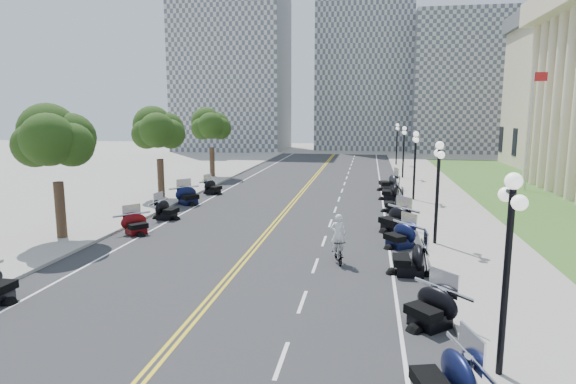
# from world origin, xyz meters

# --- Properties ---
(ground) EXTENTS (160.00, 160.00, 0.00)m
(ground) POSITION_xyz_m (0.00, 0.00, 0.00)
(ground) COLOR gray
(road) EXTENTS (16.00, 90.00, 0.01)m
(road) POSITION_xyz_m (0.00, 10.00, 0.00)
(road) COLOR #333335
(road) RESTS_ON ground
(centerline_yellow_a) EXTENTS (0.12, 90.00, 0.00)m
(centerline_yellow_a) POSITION_xyz_m (-0.12, 10.00, 0.01)
(centerline_yellow_a) COLOR yellow
(centerline_yellow_a) RESTS_ON road
(centerline_yellow_b) EXTENTS (0.12, 90.00, 0.00)m
(centerline_yellow_b) POSITION_xyz_m (0.12, 10.00, 0.01)
(centerline_yellow_b) COLOR yellow
(centerline_yellow_b) RESTS_ON road
(edge_line_north) EXTENTS (0.12, 90.00, 0.00)m
(edge_line_north) POSITION_xyz_m (6.40, 10.00, 0.01)
(edge_line_north) COLOR white
(edge_line_north) RESTS_ON road
(edge_line_south) EXTENTS (0.12, 90.00, 0.00)m
(edge_line_south) POSITION_xyz_m (-6.40, 10.00, 0.01)
(edge_line_south) COLOR white
(edge_line_south) RESTS_ON road
(lane_dash_4) EXTENTS (0.12, 2.00, 0.00)m
(lane_dash_4) POSITION_xyz_m (3.20, -8.00, 0.01)
(lane_dash_4) COLOR white
(lane_dash_4) RESTS_ON road
(lane_dash_5) EXTENTS (0.12, 2.00, 0.00)m
(lane_dash_5) POSITION_xyz_m (3.20, -4.00, 0.01)
(lane_dash_5) COLOR white
(lane_dash_5) RESTS_ON road
(lane_dash_6) EXTENTS (0.12, 2.00, 0.00)m
(lane_dash_6) POSITION_xyz_m (3.20, 0.00, 0.01)
(lane_dash_6) COLOR white
(lane_dash_6) RESTS_ON road
(lane_dash_7) EXTENTS (0.12, 2.00, 0.00)m
(lane_dash_7) POSITION_xyz_m (3.20, 4.00, 0.01)
(lane_dash_7) COLOR white
(lane_dash_7) RESTS_ON road
(lane_dash_8) EXTENTS (0.12, 2.00, 0.00)m
(lane_dash_8) POSITION_xyz_m (3.20, 8.00, 0.01)
(lane_dash_8) COLOR white
(lane_dash_8) RESTS_ON road
(lane_dash_9) EXTENTS (0.12, 2.00, 0.00)m
(lane_dash_9) POSITION_xyz_m (3.20, 12.00, 0.01)
(lane_dash_9) COLOR white
(lane_dash_9) RESTS_ON road
(lane_dash_10) EXTENTS (0.12, 2.00, 0.00)m
(lane_dash_10) POSITION_xyz_m (3.20, 16.00, 0.01)
(lane_dash_10) COLOR white
(lane_dash_10) RESTS_ON road
(lane_dash_11) EXTENTS (0.12, 2.00, 0.00)m
(lane_dash_11) POSITION_xyz_m (3.20, 20.00, 0.01)
(lane_dash_11) COLOR white
(lane_dash_11) RESTS_ON road
(lane_dash_12) EXTENTS (0.12, 2.00, 0.00)m
(lane_dash_12) POSITION_xyz_m (3.20, 24.00, 0.01)
(lane_dash_12) COLOR white
(lane_dash_12) RESTS_ON road
(lane_dash_13) EXTENTS (0.12, 2.00, 0.00)m
(lane_dash_13) POSITION_xyz_m (3.20, 28.00, 0.01)
(lane_dash_13) COLOR white
(lane_dash_13) RESTS_ON road
(lane_dash_14) EXTENTS (0.12, 2.00, 0.00)m
(lane_dash_14) POSITION_xyz_m (3.20, 32.00, 0.01)
(lane_dash_14) COLOR white
(lane_dash_14) RESTS_ON road
(lane_dash_15) EXTENTS (0.12, 2.00, 0.00)m
(lane_dash_15) POSITION_xyz_m (3.20, 36.00, 0.01)
(lane_dash_15) COLOR white
(lane_dash_15) RESTS_ON road
(lane_dash_16) EXTENTS (0.12, 2.00, 0.00)m
(lane_dash_16) POSITION_xyz_m (3.20, 40.00, 0.01)
(lane_dash_16) COLOR white
(lane_dash_16) RESTS_ON road
(lane_dash_17) EXTENTS (0.12, 2.00, 0.00)m
(lane_dash_17) POSITION_xyz_m (3.20, 44.00, 0.01)
(lane_dash_17) COLOR white
(lane_dash_17) RESTS_ON road
(lane_dash_18) EXTENTS (0.12, 2.00, 0.00)m
(lane_dash_18) POSITION_xyz_m (3.20, 48.00, 0.01)
(lane_dash_18) COLOR white
(lane_dash_18) RESTS_ON road
(lane_dash_19) EXTENTS (0.12, 2.00, 0.00)m
(lane_dash_19) POSITION_xyz_m (3.20, 52.00, 0.01)
(lane_dash_19) COLOR white
(lane_dash_19) RESTS_ON road
(sidewalk_north) EXTENTS (5.00, 90.00, 0.15)m
(sidewalk_north) POSITION_xyz_m (10.50, 10.00, 0.07)
(sidewalk_north) COLOR #9E9991
(sidewalk_north) RESTS_ON ground
(sidewalk_south) EXTENTS (5.00, 90.00, 0.15)m
(sidewalk_south) POSITION_xyz_m (-10.50, 10.00, 0.07)
(sidewalk_south) COLOR #9E9991
(sidewalk_south) RESTS_ON ground
(lawn) EXTENTS (9.00, 60.00, 0.10)m
(lawn) POSITION_xyz_m (17.50, 18.00, 0.05)
(lawn) COLOR #356023
(lawn) RESTS_ON ground
(distant_block_a) EXTENTS (18.00, 14.00, 26.00)m
(distant_block_a) POSITION_xyz_m (-18.00, 62.00, 13.00)
(distant_block_a) COLOR gray
(distant_block_a) RESTS_ON ground
(distant_block_b) EXTENTS (16.00, 12.00, 30.00)m
(distant_block_b) POSITION_xyz_m (4.00, 68.00, 15.00)
(distant_block_b) COLOR gray
(distant_block_b) RESTS_ON ground
(distant_block_c) EXTENTS (20.00, 14.00, 22.00)m
(distant_block_c) POSITION_xyz_m (22.00, 65.00, 11.00)
(distant_block_c) COLOR gray
(distant_block_c) RESTS_ON ground
(street_lamp_1) EXTENTS (0.50, 1.20, 4.90)m
(street_lamp_1) POSITION_xyz_m (8.60, -8.00, 2.60)
(street_lamp_1) COLOR black
(street_lamp_1) RESTS_ON sidewalk_north
(street_lamp_2) EXTENTS (0.50, 1.20, 4.90)m
(street_lamp_2) POSITION_xyz_m (8.60, 4.00, 2.60)
(street_lamp_2) COLOR black
(street_lamp_2) RESTS_ON sidewalk_north
(street_lamp_3) EXTENTS (0.50, 1.20, 4.90)m
(street_lamp_3) POSITION_xyz_m (8.60, 16.00, 2.60)
(street_lamp_3) COLOR black
(street_lamp_3) RESTS_ON sidewalk_north
(street_lamp_4) EXTENTS (0.50, 1.20, 4.90)m
(street_lamp_4) POSITION_xyz_m (8.60, 28.00, 2.60)
(street_lamp_4) COLOR black
(street_lamp_4) RESTS_ON sidewalk_north
(street_lamp_5) EXTENTS (0.50, 1.20, 4.90)m
(street_lamp_5) POSITION_xyz_m (8.60, 40.00, 2.60)
(street_lamp_5) COLOR black
(street_lamp_5) RESTS_ON sidewalk_north
(flagpole) EXTENTS (1.10, 0.20, 10.00)m
(flagpole) POSITION_xyz_m (18.00, 22.00, 5.00)
(flagpole) COLOR silver
(flagpole) RESTS_ON ground
(tree_2) EXTENTS (4.80, 4.80, 9.20)m
(tree_2) POSITION_xyz_m (-10.00, 2.00, 4.75)
(tree_2) COLOR #235619
(tree_2) RESTS_ON sidewalk_south
(tree_3) EXTENTS (4.80, 4.80, 9.20)m
(tree_3) POSITION_xyz_m (-10.00, 14.00, 4.75)
(tree_3) COLOR #235619
(tree_3) RESTS_ON sidewalk_south
(tree_4) EXTENTS (4.80, 4.80, 9.20)m
(tree_4) POSITION_xyz_m (-10.00, 26.00, 4.75)
(tree_4) COLOR #235619
(tree_4) RESTS_ON sidewalk_south
(motorcycle_n_3) EXTENTS (2.45, 2.45, 1.40)m
(motorcycle_n_3) POSITION_xyz_m (7.11, -9.34, 0.70)
(motorcycle_n_3) COLOR black
(motorcycle_n_3) RESTS_ON road
(motorcycle_n_4) EXTENTS (2.73, 2.73, 1.35)m
(motorcycle_n_4) POSITION_xyz_m (7.28, -5.25, 0.68)
(motorcycle_n_4) COLOR black
(motorcycle_n_4) RESTS_ON road
(motorcycle_n_5) EXTENTS (2.08, 2.08, 1.45)m
(motorcycle_n_5) POSITION_xyz_m (7.06, -0.49, 0.72)
(motorcycle_n_5) COLOR black
(motorcycle_n_5) RESTS_ON road
(motorcycle_n_6) EXTENTS (2.67, 2.67, 1.33)m
(motorcycle_n_6) POSITION_xyz_m (6.89, 3.46, 0.67)
(motorcycle_n_6) COLOR black
(motorcycle_n_6) RESTS_ON road
(motorcycle_n_7) EXTENTS (3.04, 3.04, 1.52)m
(motorcycle_n_7) POSITION_xyz_m (6.81, 6.68, 0.76)
(motorcycle_n_7) COLOR black
(motorcycle_n_7) RESTS_ON road
(motorcycle_n_8) EXTENTS (1.99, 1.99, 1.32)m
(motorcycle_n_8) POSITION_xyz_m (7.01, 11.92, 0.66)
(motorcycle_n_8) COLOR black
(motorcycle_n_8) RESTS_ON road
(motorcycle_n_9) EXTENTS (2.12, 2.12, 1.42)m
(motorcycle_n_9) POSITION_xyz_m (6.99, 16.27, 0.71)
(motorcycle_n_9) COLOR black
(motorcycle_n_9) RESTS_ON road
(motorcycle_n_10) EXTENTS (2.61, 2.61, 1.53)m
(motorcycle_n_10) POSITION_xyz_m (6.99, 20.74, 0.76)
(motorcycle_n_10) COLOR black
(motorcycle_n_10) RESTS_ON road
(motorcycle_s_6) EXTENTS (2.52, 2.52, 1.25)m
(motorcycle_s_6) POSITION_xyz_m (-6.84, 3.73, 0.63)
(motorcycle_s_6) COLOR #590A0C
(motorcycle_s_6) RESTS_ON road
(motorcycle_s_7) EXTENTS (2.09, 2.09, 1.33)m
(motorcycle_s_7) POSITION_xyz_m (-6.73, 7.44, 0.66)
(motorcycle_s_7) COLOR black
(motorcycle_s_7) RESTS_ON road
(motorcycle_s_8) EXTENTS (2.88, 2.88, 1.43)m
(motorcycle_s_8) POSITION_xyz_m (-7.18, 12.15, 0.71)
(motorcycle_s_8) COLOR black
(motorcycle_s_8) RESTS_ON road
(motorcycle_s_9) EXTENTS (2.28, 2.28, 1.27)m
(motorcycle_s_9) POSITION_xyz_m (-6.85, 16.64, 0.63)
(motorcycle_s_9) COLOR black
(motorcycle_s_9) RESTS_ON road
(bicycle) EXTENTS (0.90, 1.83, 1.06)m
(bicycle) POSITION_xyz_m (4.11, 0.57, 0.53)
(bicycle) COLOR #A51414
(bicycle) RESTS_ON road
(cyclist_rider) EXTENTS (0.66, 0.43, 1.81)m
(cyclist_rider) POSITION_xyz_m (4.11, 0.57, 1.96)
(cyclist_rider) COLOR silver
(cyclist_rider) RESTS_ON bicycle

